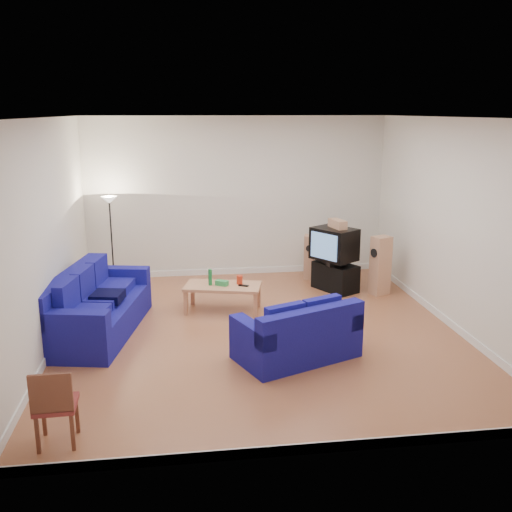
{
  "coord_description": "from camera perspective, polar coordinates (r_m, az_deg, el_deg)",
  "views": [
    {
      "loc": [
        -1.15,
        -8.1,
        3.29
      ],
      "look_at": [
        0.0,
        0.4,
        1.1
      ],
      "focal_mm": 40.0,
      "sensor_mm": 36.0,
      "label": 1
    }
  ],
  "objects": [
    {
      "name": "tv_stand",
      "position": [
        10.83,
        7.93,
        -2.07
      ],
      "size": [
        0.82,
        0.96,
        0.51
      ],
      "primitive_type": "cube",
      "rotation": [
        0.0,
        0.0,
        -1.06
      ],
      "color": "black",
      "rests_on": "ground"
    },
    {
      "name": "av_receiver",
      "position": [
        10.7,
        7.79,
        -0.59
      ],
      "size": [
        0.38,
        0.45,
        0.09
      ],
      "primitive_type": "cube",
      "rotation": [
        0.0,
        0.0,
        -1.43
      ],
      "color": "black",
      "rests_on": "tv_stand"
    },
    {
      "name": "dining_chair",
      "position": [
        6.17,
        -19.51,
        -13.73
      ],
      "size": [
        0.42,
        0.42,
        0.85
      ],
      "rotation": [
        0.0,
        0.0,
        0.03
      ],
      "color": "brown",
      "rests_on": "ground"
    },
    {
      "name": "speaker_left",
      "position": [
        11.45,
        5.35,
        -0.1
      ],
      "size": [
        0.27,
        0.31,
        0.9
      ],
      "rotation": [
        0.0,
        0.0,
        -0.26
      ],
      "color": "tan",
      "rests_on": "ground"
    },
    {
      "name": "tissue_box",
      "position": [
        9.54,
        -3.44,
        -2.7
      ],
      "size": [
        0.23,
        0.2,
        0.08
      ],
      "primitive_type": "cube",
      "rotation": [
        0.0,
        0.0,
        -0.56
      ],
      "color": "green",
      "rests_on": "coffee_table"
    },
    {
      "name": "floor_lamp",
      "position": [
        11.03,
        -14.4,
        4.23
      ],
      "size": [
        0.3,
        0.3,
        1.75
      ],
      "color": "black",
      "rests_on": "ground"
    },
    {
      "name": "room",
      "position": [
        8.36,
        0.37,
        2.27
      ],
      "size": [
        6.01,
        6.51,
        3.21
      ],
      "color": "brown",
      "rests_on": "ground"
    },
    {
      "name": "red_canister",
      "position": [
        9.6,
        -1.65,
        -2.38
      ],
      "size": [
        0.12,
        0.12,
        0.14
      ],
      "primitive_type": "cylinder",
      "rotation": [
        0.0,
        0.0,
        -0.19
      ],
      "color": "red",
      "rests_on": "coffee_table"
    },
    {
      "name": "television",
      "position": [
        10.62,
        7.81,
        1.21
      ],
      "size": [
        0.9,
        0.95,
        0.59
      ],
      "rotation": [
        0.0,
        0.0,
        -0.97
      ],
      "color": "black",
      "rests_on": "av_receiver"
    },
    {
      "name": "centre_speaker",
      "position": [
        10.58,
        8.16,
        3.2
      ],
      "size": [
        0.27,
        0.47,
        0.15
      ],
      "primitive_type": "cube",
      "rotation": [
        0.0,
        0.0,
        -1.35
      ],
      "color": "tan",
      "rests_on": "television"
    },
    {
      "name": "sofa_loveseat",
      "position": [
        7.83,
        4.28,
        -8.14
      ],
      "size": [
        1.82,
        1.44,
        0.8
      ],
      "rotation": [
        0.0,
        0.0,
        0.39
      ],
      "color": "#0E0B63",
      "rests_on": "ground"
    },
    {
      "name": "coffee_table",
      "position": [
        9.59,
        -3.34,
        -3.22
      ],
      "size": [
        1.37,
        0.91,
        0.46
      ],
      "rotation": [
        0.0,
        0.0,
        -0.24
      ],
      "color": "tan",
      "rests_on": "ground"
    },
    {
      "name": "remote",
      "position": [
        9.49,
        -1.26,
        -2.97
      ],
      "size": [
        0.17,
        0.13,
        0.02
      ],
      "primitive_type": "cube",
      "rotation": [
        0.0,
        0.0,
        -0.5
      ],
      "color": "black",
      "rests_on": "coffee_table"
    },
    {
      "name": "bottle",
      "position": [
        9.54,
        -4.61,
        -2.13
      ],
      "size": [
        0.07,
        0.07,
        0.27
      ],
      "primitive_type": "cylinder",
      "rotation": [
        0.0,
        0.0,
        -0.13
      ],
      "color": "#197233",
      "rests_on": "coffee_table"
    },
    {
      "name": "sofa_three_seat",
      "position": [
        9.02,
        -15.95,
        -5.27
      ],
      "size": [
        1.5,
        2.59,
        0.94
      ],
      "rotation": [
        0.0,
        0.0,
        -1.76
      ],
      "color": "#0E0B63",
      "rests_on": "ground"
    },
    {
      "name": "speaker_right",
      "position": [
        10.65,
        12.32,
        -0.94
      ],
      "size": [
        0.39,
        0.35,
        1.09
      ],
      "rotation": [
        0.0,
        0.0,
        -1.2
      ],
      "color": "tan",
      "rests_on": "ground"
    }
  ]
}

